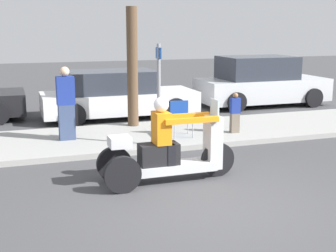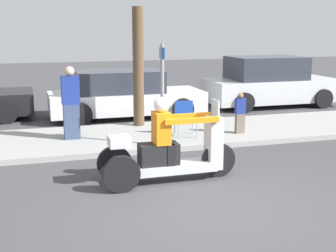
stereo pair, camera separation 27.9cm
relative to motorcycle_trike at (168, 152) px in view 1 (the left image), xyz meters
name	(u,v)px [view 1 (the left image)]	position (x,y,z in m)	size (l,w,h in m)	color
ground_plane	(216,208)	(0.29, -1.40, -0.54)	(60.00, 60.00, 0.00)	#424244
sidewalk_strip	(137,137)	(0.29, 3.20, -0.48)	(28.00, 2.80, 0.12)	#9E9E99
motorcycle_trike	(168,152)	(0.00, 0.00, 0.00)	(2.46, 0.75, 1.51)	black
spectator_by_tree	(235,113)	(2.61, 2.62, 0.06)	(0.24, 0.15, 0.99)	#726656
spectator_near_curb	(66,105)	(-1.36, 3.22, 0.39)	(0.40, 0.25, 1.67)	#38476B
folding_chair_set_back	(180,115)	(1.25, 2.76, 0.09)	(0.51, 0.51, 0.82)	#A5A8AD
parked_car_lot_left	(260,83)	(5.58, 6.61, 0.24)	(4.41, 2.07, 1.68)	silver
parked_car_lot_center	(117,95)	(0.45, 6.01, 0.13)	(4.52, 1.94, 1.41)	silver
tree_trunk	(132,67)	(0.47, 4.24, 1.10)	(0.28, 0.28, 3.04)	brown
street_sign	(159,91)	(0.49, 2.05, 0.78)	(0.08, 0.36, 2.20)	gray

